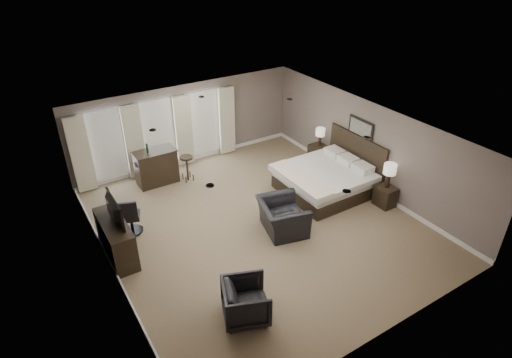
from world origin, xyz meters
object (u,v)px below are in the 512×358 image
armchair_near (282,212)px  nightstand_far (319,155)px  nightstand_near (385,196)px  lamp_near (389,176)px  desk_chair (130,215)px  bed (328,168)px  tv (112,220)px  armchair_far (246,300)px  bar_stool_right (187,168)px  dresser (116,239)px  bar_counter (156,167)px  lamp_far (320,137)px  bar_stool_left (143,175)px

armchair_near → nightstand_far: bearing=-39.0°
nightstand_near → lamp_near: size_ratio=0.82×
nightstand_far → desk_chair: desk_chair is taller
bed → armchair_near: bearing=-158.6°
tv → armchair_far: size_ratio=1.20×
bed → bar_stool_right: size_ratio=2.95×
lamp_near → dresser: (-6.92, 1.83, -0.46)m
armchair_far → bar_counter: bar_counter is taller
bed → tv: bed is taller
lamp_far → armchair_far: size_ratio=0.68×
lamp_far → bar_stool_right: bearing=162.3°
nightstand_far → lamp_far: 0.63m
tv → nightstand_far: bearing=-81.2°
armchair_near → bar_stool_left: size_ratio=1.49×
bed → tv: size_ratio=2.20×
nightstand_far → bar_counter: bearing=161.5°
armchair_far → armchair_near: bearing=-27.3°
dresser → nightstand_far: bearing=8.8°
lamp_far → bar_stool_left: size_ratio=0.73×
nightstand_far → bar_stool_right: (-4.07, 1.30, 0.08)m
lamp_near → desk_chair: size_ratio=0.70×
nightstand_far → armchair_near: size_ratio=0.52×
armchair_far → bar_counter: (0.42, 5.92, 0.09)m
lamp_near → dresser: size_ratio=0.43×
nightstand_near → armchair_far: armchair_far is taller
nightstand_far → armchair_near: armchair_near is taller
tv → armchair_far: tv is taller
armchair_near → bar_stool_left: armchair_near is taller
nightstand_near → armchair_near: size_ratio=0.47×
lamp_near → armchair_near: bearing=169.2°
tv → bar_stool_left: (1.56, 2.65, -0.60)m
dresser → armchair_near: bearing=-17.9°
lamp_near → nightstand_near: bearing=0.0°
lamp_near → armchair_near: lamp_near is taller
dresser → bar_stool_right: size_ratio=2.03×
nightstand_near → bar_stool_right: bearing=134.1°
bar_counter → bar_stool_right: bar_counter is taller
armchair_far → bar_stool_left: 5.85m
dresser → bar_stool_right: (2.85, 2.37, -0.07)m
nightstand_near → bar_counter: 6.69m
tv → armchair_near: (3.84, -1.24, -0.48)m
armchair_near → armchair_far: size_ratio=1.39×
lamp_near → bar_counter: lamp_near is taller
tv → bar_stool_right: (2.85, 2.37, -0.62)m
bed → lamp_far: size_ratio=3.88×
tv → bar_stool_right: 3.76m
dresser → bar_stool_left: size_ratio=1.95×
armchair_far → desk_chair: 4.05m
nightstand_far → armchair_near: (-3.08, -2.31, 0.22)m
desk_chair → nightstand_far: bearing=-156.2°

